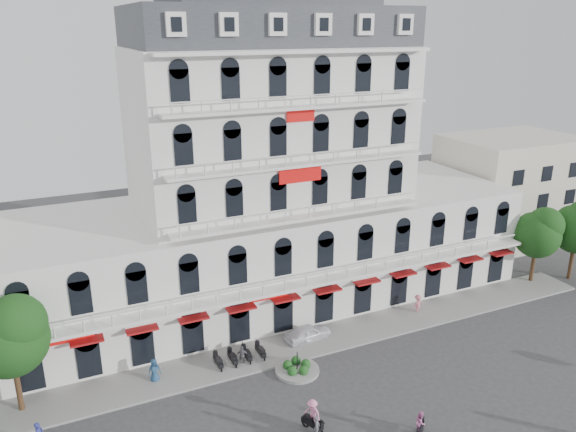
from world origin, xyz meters
The scene contains 15 objects.
ground centered at (0.00, 0.00, 0.00)m, with size 120.00×120.00×0.00m, color #38383A.
sidewalk centered at (0.00, 9.00, 0.08)m, with size 53.00×4.00×0.16m, color gray.
main_building centered at (0.00, 18.00, 9.96)m, with size 45.00×15.00×25.80m.
flank_building_east centered at (30.00, 20.00, 6.00)m, with size 14.00×10.00×12.00m, color beige.
traffic_island centered at (-3.00, 6.00, 0.26)m, with size 3.20×3.20×1.60m.
parked_scooter_row centered at (-6.35, 8.80, 0.00)m, with size 4.40×1.80×1.10m, color black, non-canonical shape.
tree_west_inner centered at (-20.95, 9.48, 5.68)m, with size 4.76×4.76×8.25m.
tree_east_inner centered at (24.05, 9.98, 5.21)m, with size 4.40×4.37×7.57m.
parked_car centered at (-0.37, 9.50, 0.65)m, with size 1.52×3.79×1.29m, color white.
rider_west centered at (-5.10, -1.07, 0.83)m, with size 1.14×1.47×1.94m.
rider_southwest centered at (0.75, -3.26, 0.95)m, with size 1.30×1.32×1.93m.
rider_center centered at (-4.83, 0.03, 1.18)m, with size 1.06×1.60×2.23m.
pedestrian_left centered at (-12.53, 9.02, 0.90)m, with size 0.88×0.58×1.81m, color navy.
pedestrian_mid centered at (-6.25, 8.49, 0.76)m, with size 0.89×0.37×1.52m, color #5D5B63.
pedestrian_right centered at (10.17, 9.50, 0.86)m, with size 1.11×0.64×1.71m, color #D16E7B.
Camera 1 is at (-17.99, -25.10, 23.63)m, focal length 35.00 mm.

